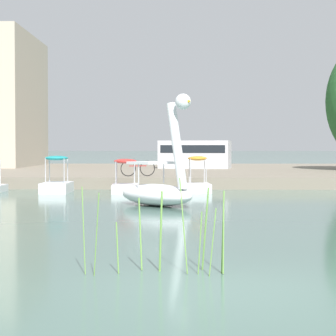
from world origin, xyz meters
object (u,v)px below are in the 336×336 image
at_px(swan_boat, 159,187).
at_px(parked_van, 195,153).
at_px(bicycle_parked, 138,168).
at_px(pedal_boat_red, 125,182).
at_px(pedal_boat_teal, 57,183).
at_px(pedal_boat_orange, 198,183).

distance_m(swan_boat, parked_van, 21.53).
height_order(swan_boat, bicycle_parked, swan_boat).
bearing_deg(pedal_boat_red, pedal_boat_teal, -175.98).
xyz_separation_m(swan_boat, pedal_boat_orange, (1.50, 6.50, -0.21)).
bearing_deg(pedal_boat_red, pedal_boat_orange, -0.11).
height_order(pedal_boat_red, bicycle_parked, pedal_boat_red).
xyz_separation_m(pedal_boat_red, parked_van, (3.38, 14.94, 1.10)).
height_order(pedal_boat_red, parked_van, parked_van).
distance_m(bicycle_parked, parked_van, 11.95).
distance_m(pedal_boat_red, parked_van, 15.35).
bearing_deg(swan_boat, parked_van, 85.41).
distance_m(pedal_boat_orange, pedal_boat_teal, 6.13).
height_order(pedal_boat_orange, pedal_boat_red, pedal_boat_orange).
height_order(swan_boat, pedal_boat_red, swan_boat).
bearing_deg(parked_van, swan_boat, -94.59).
relative_size(pedal_boat_teal, bicycle_parked, 1.29).
distance_m(pedal_boat_orange, bicycle_parked, 4.45).
bearing_deg(parked_van, pedal_boat_orange, -90.86).
distance_m(swan_boat, pedal_boat_red, 6.72).
xyz_separation_m(pedal_boat_orange, pedal_boat_red, (-3.15, 0.01, 0.01)).
relative_size(swan_boat, pedal_boat_red, 1.63).
relative_size(pedal_boat_teal, parked_van, 0.44).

